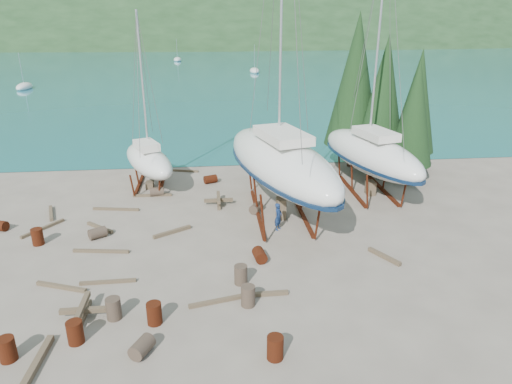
{
  "coord_description": "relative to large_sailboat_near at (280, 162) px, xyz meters",
  "views": [
    {
      "loc": [
        0.17,
        -19.53,
        10.99
      ],
      "look_at": [
        2.47,
        3.0,
        2.32
      ],
      "focal_mm": 32.0,
      "sensor_mm": 36.0,
      "label": 1
    }
  ],
  "objects": [
    {
      "name": "timber_17",
      "position": [
        -13.36,
        -0.9,
        -3.17
      ],
      "size": [
        1.72,
        2.27,
        0.16
      ],
      "primitive_type": "cube",
      "rotation": [
        0.0,
        0.0,
        2.51
      ],
      "color": "brown",
      "rests_on": "ground"
    },
    {
      "name": "drum_15",
      "position": [
        -10.11,
        -2.23,
        -2.96
      ],
      "size": [
        1.05,
        0.96,
        0.58
      ],
      "primitive_type": "cylinder",
      "rotation": [
        1.57,
        0.0,
        2.14
      ],
      "color": "#2D2823",
      "rests_on": "ground"
    },
    {
      "name": "cypress_near_right",
      "position": [
        8.39,
        6.72,
        2.54
      ],
      "size": [
        3.6,
        3.6,
        10.0
      ],
      "color": "black",
      "rests_on": "ground"
    },
    {
      "name": "timber_7",
      "position": [
        -1.78,
        -8.51,
        -3.17
      ],
      "size": [
        1.76,
        0.21,
        0.17
      ],
      "primitive_type": "cube",
      "rotation": [
        0.0,
        0.0,
        1.59
      ],
      "color": "brown",
      "rests_on": "ground"
    },
    {
      "name": "drum_11",
      "position": [
        -1.36,
        0.33,
        -2.96
      ],
      "size": [
        0.94,
        1.05,
        0.58
      ],
      "primitive_type": "cylinder",
      "rotation": [
        1.57,
        0.0,
        2.61
      ],
      "color": "#2D2823",
      "rests_on": "ground"
    },
    {
      "name": "bay_water",
      "position": [
        -4.11,
        309.72,
        -3.25
      ],
      "size": [
        700.0,
        700.0,
        0.0
      ],
      "primitive_type": "plane",
      "color": "#165871",
      "rests_on": "ground"
    },
    {
      "name": "drum_17",
      "position": [
        -2.66,
        -9.11,
        -2.81
      ],
      "size": [
        0.58,
        0.58,
        0.88
      ],
      "primitive_type": "cylinder",
      "color": "#2D2823",
      "rests_on": "ground"
    },
    {
      "name": "ground",
      "position": [
        -4.11,
        -5.28,
        -3.25
      ],
      "size": [
        600.0,
        600.0,
        0.0
      ],
      "primitive_type": "plane",
      "color": "#665C51",
      "rests_on": "ground"
    },
    {
      "name": "cypress_mid_right",
      "position": [
        9.89,
        4.72,
        1.67
      ],
      "size": [
        3.06,
        3.06,
        8.5
      ],
      "color": "black",
      "rests_on": "ground"
    },
    {
      "name": "moored_boat_left",
      "position": [
        -34.11,
        54.72,
        -2.87
      ],
      "size": [
        2.0,
        5.0,
        6.05
      ],
      "color": "silver",
      "rests_on": "ground"
    },
    {
      "name": "timber_1",
      "position": [
        4.29,
        -5.91,
        -3.16
      ],
      "size": [
        1.11,
        1.78,
        0.19
      ],
      "primitive_type": "cube",
      "rotation": [
        0.0,
        0.0,
        0.51
      ],
      "color": "brown",
      "rests_on": "ground"
    },
    {
      "name": "timber_9",
      "position": [
        -6.24,
        8.67,
        -3.18
      ],
      "size": [
        2.58,
        0.79,
        0.15
      ],
      "primitive_type": "cube",
      "rotation": [
        0.0,
        0.0,
        1.32
      ],
      "color": "brown",
      "rests_on": "ground"
    },
    {
      "name": "drum_3",
      "position": [
        -9.03,
        -10.77,
        -2.81
      ],
      "size": [
        0.58,
        0.58,
        0.88
      ],
      "primitive_type": "cylinder",
      "color": "#531D0E",
      "rests_on": "ground"
    },
    {
      "name": "small_sailboat_shore",
      "position": [
        -8.23,
        5.65,
        -1.36
      ],
      "size": [
        5.01,
        7.47,
        11.48
      ],
      "rotation": [
        0.0,
        0.0,
        0.42
      ],
      "color": "silver",
      "rests_on": "ground"
    },
    {
      "name": "timber_3",
      "position": [
        -8.69,
        -6.85,
        -3.18
      ],
      "size": [
        2.44,
        0.2,
        0.15
      ],
      "primitive_type": "cube",
      "rotation": [
        0.0,
        0.0,
        1.59
      ],
      "color": "brown",
      "rests_on": "ground"
    },
    {
      "name": "drum_9",
      "position": [
        -7.58,
        3.7,
        -2.96
      ],
      "size": [
        0.93,
        0.66,
        0.58
      ],
      "primitive_type": "cylinder",
      "rotation": [
        1.57,
        0.0,
        1.66
      ],
      "color": "#2D2823",
      "rests_on": "ground"
    },
    {
      "name": "moored_boat_far",
      "position": [
        -12.11,
        104.72,
        -2.87
      ],
      "size": [
        2.0,
        5.0,
        6.05
      ],
      "color": "silver",
      "rests_on": "ground"
    },
    {
      "name": "timber_5",
      "position": [
        -3.94,
        -8.83,
        -3.17
      ],
      "size": [
        2.3,
        0.7,
        0.16
      ],
      "primitive_type": "cube",
      "rotation": [
        0.0,
        0.0,
        1.8
      ],
      "color": "brown",
      "rests_on": "ground"
    },
    {
      "name": "drum_7",
      "position": [
        -2.0,
        -12.3,
        -2.81
      ],
      "size": [
        0.58,
        0.58,
        0.88
      ],
      "primitive_type": "cylinder",
      "color": "#531D0E",
      "rests_on": "ground"
    },
    {
      "name": "drum_5",
      "position": [
        -2.83,
        -7.46,
        -2.81
      ],
      "size": [
        0.58,
        0.58,
        0.88
      ],
      "primitive_type": "cylinder",
      "color": "#2D2823",
      "rests_on": "ground"
    },
    {
      "name": "far_house_left",
      "position": [
        -64.11,
        184.72,
        -0.33
      ],
      "size": [
        6.6,
        5.6,
        5.6
      ],
      "color": "beige",
      "rests_on": "ground"
    },
    {
      "name": "drum_16",
      "position": [
        -7.92,
        -9.45,
        -2.81
      ],
      "size": [
        0.58,
        0.58,
        0.88
      ],
      "primitive_type": "cylinder",
      "color": "#2D2823",
      "rests_on": "ground"
    },
    {
      "name": "far_house_center",
      "position": [
        -24.11,
        184.72,
        -0.33
      ],
      "size": [
        6.6,
        5.6,
        5.6
      ],
      "color": "beige",
      "rests_on": "ground"
    },
    {
      "name": "timber_pile_aft",
      "position": [
        -3.58,
        1.75,
        -2.95
      ],
      "size": [
        1.8,
        1.8,
        0.6
      ],
      "color": "brown",
      "rests_on": "ground"
    },
    {
      "name": "worker",
      "position": [
        -0.39,
        -2.17,
        -2.48
      ],
      "size": [
        0.61,
        0.68,
        1.55
      ],
      "primitive_type": "imported",
      "rotation": [
        0.0,
        0.0,
        1.02
      ],
      "color": "navy",
      "rests_on": "ground"
    },
    {
      "name": "timber_12",
      "position": [
        -10.62,
        -7.07,
        -3.17
      ],
      "size": [
        2.33,
        1.02,
        0.17
      ],
      "primitive_type": "cube",
      "rotation": [
        0.0,
        0.0,
        1.21
      ],
      "color": "brown",
      "rests_on": "ground"
    },
    {
      "name": "drum_8",
      "position": [
        -13.01,
        -2.68,
        -2.81
      ],
      "size": [
        0.58,
        0.58,
        0.88
      ],
      "primitive_type": "cylinder",
      "color": "#531D0E",
      "rests_on": "ground"
    },
    {
      "name": "large_sailboat_far",
      "position": [
        6.48,
        3.04,
        -0.56
      ],
      "size": [
        5.43,
        10.81,
        16.44
      ],
      "rotation": [
        0.0,
        0.0,
        0.24
      ],
      "color": "silver",
      "rests_on": "ground"
    },
    {
      "name": "far_house_right",
      "position": [
        25.89,
        184.72,
        -0.33
      ],
      "size": [
        6.6,
        5.6,
        5.6
      ],
      "color": "beige",
      "rests_on": "ground"
    },
    {
      "name": "timber_11",
      "position": [
        -9.6,
        -3.91,
        -3.18
      ],
      "size": [
        2.82,
        0.56,
        0.15
      ],
      "primitive_type": "cube",
      "rotation": [
        0.0,
        0.0,
        1.43
      ],
      "color": "brown",
      "rests_on": "ground"
    },
    {
      "name": "drum_10",
      "position": [
        -6.32,
        -9.92,
        -2.81
      ],
      "size": [
        0.58,
        0.58,
        0.88
      ],
      "primitive_type": "cylinder",
      "color": "#531D0E",
      "rests_on": "ground"
    },
    {
      "name": "cypress_back_left",
      "position": [
        6.89,
        8.72,
        3.41
      ],
      "size": [
        4.14,
        4.14,
        11.5
      ],
      "color": "black",
      "rests_on": "ground"
    },
    {
      "name": "timber_10",
      "position": [
        -7.88,
        3.62,
        -3.17
      ],
      "size": [
        2.51,
        0.21,
        0.16
      ],
      "primitive_type": "cube",
      "rotation": [
        0.0,
        0.0,
        1.55
      ],
      "color": "brown",
      "rests_on": "ground"
    },
    {
      "name": "large_sailboat_near",
      "position": [
        0.0,
        0.0,
        0.0
      ],
      "size": [
        7.01,
        13.37,
        20.22
      ],
      "rotation": [
        0.0,
        0.0,
        0.27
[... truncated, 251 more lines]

